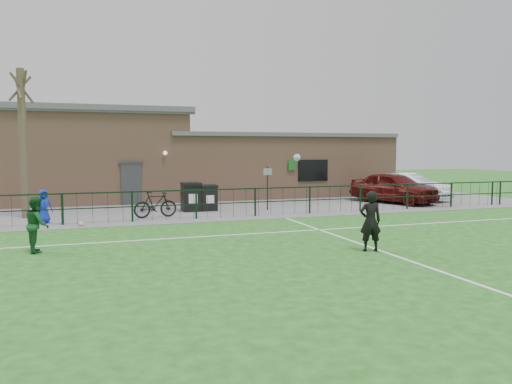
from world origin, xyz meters
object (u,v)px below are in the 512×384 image
object	(u,v)px
car_maroon	(393,188)
sign_post	(267,188)
wheelie_bin_right	(191,198)
outfield_player	(37,224)
spectator_child	(44,206)
ball_ground	(81,224)
car_silver	(409,187)
bicycle_d	(155,204)
wheelie_bin_left	(208,199)
bare_tree	(23,144)

from	to	relation	value
car_maroon	sign_post	bearing A→B (deg)	165.11
wheelie_bin_right	outfield_player	world-z (taller)	outfield_player
spectator_child	ball_ground	bearing A→B (deg)	-62.32
car_silver	outfield_player	size ratio (longest dim) A/B	2.92
car_silver	bicycle_d	size ratio (longest dim) A/B	2.50
sign_post	outfield_player	bearing A→B (deg)	-144.45
wheelie_bin_left	sign_post	world-z (taller)	sign_post
wheelie_bin_right	sign_post	xyz separation A→B (m)	(3.35, -0.86, 0.40)
wheelie_bin_right	bicycle_d	bearing A→B (deg)	-136.98
sign_post	bicycle_d	world-z (taller)	sign_post
wheelie_bin_left	wheelie_bin_right	world-z (taller)	wheelie_bin_right
bare_tree	wheelie_bin_left	xyz separation A→B (m)	(7.58, -0.03, -2.44)
car_maroon	bicycle_d	size ratio (longest dim) A/B	2.61
car_silver	outfield_player	world-z (taller)	outfield_player
bare_tree	car_maroon	world-z (taller)	bare_tree
outfield_player	spectator_child	bearing A→B (deg)	-4.10
sign_post	spectator_child	bearing A→B (deg)	-173.98
sign_post	ball_ground	distance (m)	8.40
car_silver	sign_post	bearing A→B (deg)	167.44
sign_post	car_maroon	world-z (taller)	sign_post
wheelie_bin_left	car_maroon	distance (m)	9.82
sign_post	bicycle_d	bearing A→B (deg)	-171.03
wheelie_bin_right	bare_tree	bearing A→B (deg)	-179.29
car_maroon	car_silver	distance (m)	1.97
car_maroon	outfield_player	bearing A→B (deg)	-176.82
spectator_child	bicycle_d	bearing A→B (deg)	-16.86
wheelie_bin_right	wheelie_bin_left	bearing A→B (deg)	-4.26
wheelie_bin_right	ball_ground	size ratio (longest dim) A/B	6.06
car_silver	spectator_child	xyz separation A→B (m)	(-18.28, -2.74, -0.10)
wheelie_bin_left	bicycle_d	size ratio (longest dim) A/B	0.61
wheelie_bin_right	outfield_player	xyz separation A→B (m)	(-5.78, -7.38, 0.15)
bare_tree	bicycle_d	world-z (taller)	bare_tree
wheelie_bin_right	car_maroon	xyz separation A→B (m)	(10.59, -0.11, 0.19)
car_maroon	car_silver	world-z (taller)	car_maroon
wheelie_bin_left	car_silver	distance (m)	11.55
outfield_player	bare_tree	bearing A→B (deg)	1.60
car_silver	bicycle_d	world-z (taller)	car_silver
wheelie_bin_left	bicycle_d	xyz separation A→B (m)	(-2.59, -1.61, -0.01)
bicycle_d	outfield_player	bearing A→B (deg)	137.45
spectator_child	wheelie_bin_right	bearing A→B (deg)	-2.13
wheelie_bin_right	ball_ground	bearing A→B (deg)	-146.44
bicycle_d	outfield_player	world-z (taller)	outfield_player
ball_ground	sign_post	bearing A→B (deg)	15.34
spectator_child	ball_ground	world-z (taller)	spectator_child
car_silver	bicycle_d	distance (m)	14.33
bare_tree	bicycle_d	bearing A→B (deg)	-18.17
ball_ground	car_silver	bearing A→B (deg)	13.15
wheelie_bin_left	outfield_player	xyz separation A→B (m)	(-6.54, -7.32, 0.20)
ball_ground	wheelie_bin_right	bearing A→B (deg)	33.11
wheelie_bin_left	wheelie_bin_right	bearing A→B (deg)	175.90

